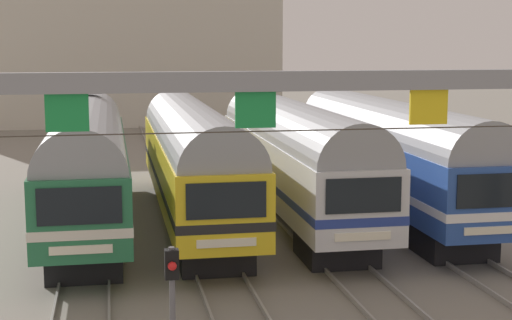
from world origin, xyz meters
TOP-DOWN VIEW (x-y plane):
  - ground_plane at (0.00, 0.00)m, footprint 160.00×160.00m
  - track_bed at (0.00, 17.00)m, footprint 13.58×70.00m
  - commuter_train_green at (-6.04, -0.00)m, footprint 2.88×18.06m
  - commuter_train_yellow at (-2.01, -0.01)m, footprint 2.88×18.06m
  - commuter_train_silver at (2.01, -0.00)m, footprint 2.88×18.06m
  - commuter_train_blue at (6.04, -0.01)m, footprint 2.88×18.06m
  - catenary_gantry at (0.00, -13.50)m, footprint 17.32×0.44m
  - yard_signal_mast at (-4.03, -15.21)m, footprint 0.28×0.35m
  - maintenance_building at (-4.79, 40.19)m, footprint 28.36×10.00m

SIDE VIEW (x-z plane):
  - ground_plane at x=0.00m, z-range 0.00..0.00m
  - track_bed at x=0.00m, z-range 0.00..0.15m
  - yard_signal_mast at x=-4.03m, z-range 0.61..3.68m
  - commuter_train_yellow at x=-2.01m, z-range 0.30..5.07m
  - commuter_train_blue at x=6.04m, z-range 0.30..5.07m
  - commuter_train_green at x=-6.04m, z-range 0.16..5.21m
  - commuter_train_silver at x=2.01m, z-range 0.16..5.21m
  - catenary_gantry at x=0.00m, z-range 1.62..8.59m
  - maintenance_building at x=-4.79m, z-range 0.00..10.86m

